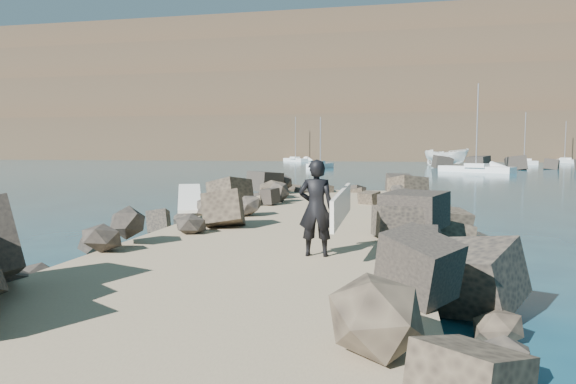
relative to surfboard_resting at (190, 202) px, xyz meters
name	(u,v)px	position (x,y,z in m)	size (l,w,h in m)	color
ground	(296,247)	(3.15, -0.58, -1.04)	(800.00, 800.00, 0.00)	#0F384C
jetty	(279,250)	(3.15, -2.58, -0.74)	(6.00, 26.00, 0.60)	#8C7759
riprap_left	(166,233)	(0.25, -2.08, -0.54)	(2.60, 22.00, 1.00)	black
riprap_right	(413,242)	(6.05, -2.08, -0.54)	(2.60, 22.00, 1.00)	black
headland	(419,107)	(13.15, 159.42, 14.96)	(360.00, 140.00, 32.00)	#2D4919
surfboard_resting	(190,202)	(0.00, 0.00, 0.00)	(0.62, 2.48, 0.08)	white
boat_imported	(446,157)	(13.31, 68.13, 0.24)	(2.50, 6.63, 2.56)	white
surfer_with_board	(320,208)	(4.32, -4.43, 0.43)	(0.85, 2.15, 1.73)	black
sailboat_b	(320,166)	(-3.81, 52.36, -0.69)	(2.94, 5.55, 6.75)	white
sailboat_c	(476,169)	(14.18, 44.55, -0.69)	(7.58, 6.07, 9.59)	white
sailboat_e	(295,160)	(-13.55, 85.82, -0.69)	(5.96, 6.77, 8.90)	white
sailboat_f	(565,161)	(35.12, 85.62, -0.69)	(2.92, 6.30, 7.52)	white
sailboat_d	(524,162)	(26.02, 75.14, -0.69)	(2.64, 7.19, 8.49)	white
headland_buildings	(445,45)	(19.96, 151.61, 32.93)	(137.50, 30.50, 5.00)	white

